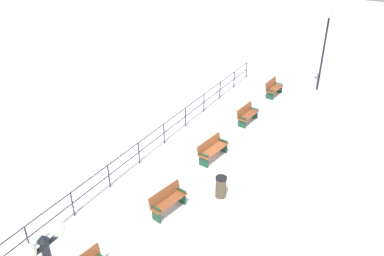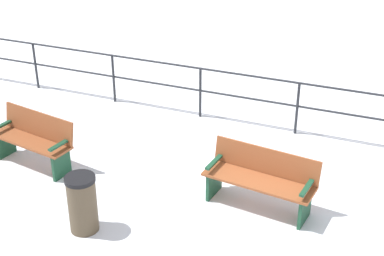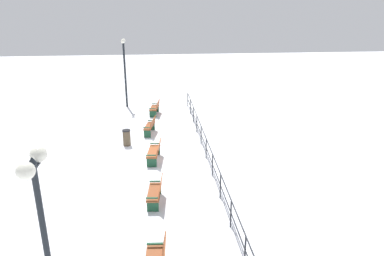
{
  "view_description": "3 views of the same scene",
  "coord_description": "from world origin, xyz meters",
  "px_view_note": "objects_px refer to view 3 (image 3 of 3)",
  "views": [
    {
      "loc": [
        6.26,
        -12.74,
        9.4
      ],
      "look_at": [
        -1.57,
        0.73,
        0.76
      ],
      "focal_mm": 36.57,
      "sensor_mm": 36.0,
      "label": 1
    },
    {
      "loc": [
        6.92,
        1.74,
        5.09
      ],
      "look_at": [
        -0.78,
        -1.33,
        0.75
      ],
      "focal_mm": 54.04,
      "sensor_mm": 36.0,
      "label": 2
    },
    {
      "loc": [
        -0.29,
        15.55,
        7.02
      ],
      "look_at": [
        -2.04,
        -0.97,
        1.25
      ],
      "focal_mm": 32.73,
      "sensor_mm": 36.0,
      "label": 3
    }
  ],
  "objects_px": {
    "lamppost_near": "(125,63)",
    "trash_bin": "(127,138)",
    "bench_third": "(155,151)",
    "bench_second": "(151,126)",
    "bench_fourth": "(156,192)",
    "lamppost_middle": "(41,216)",
    "bench_nearest": "(155,108)"
  },
  "relations": [
    {
      "from": "lamppost_middle",
      "to": "trash_bin",
      "type": "height_order",
      "value": "lamppost_middle"
    },
    {
      "from": "bench_nearest",
      "to": "bench_third",
      "type": "xyz_separation_m",
      "value": [
        0.07,
        7.67,
        -0.01
      ]
    },
    {
      "from": "lamppost_middle",
      "to": "bench_fourth",
      "type": "bearing_deg",
      "value": -108.81
    },
    {
      "from": "lamppost_middle",
      "to": "trash_bin",
      "type": "relative_size",
      "value": 5.35
    },
    {
      "from": "bench_fourth",
      "to": "trash_bin",
      "type": "distance_m",
      "value": 6.17
    },
    {
      "from": "bench_nearest",
      "to": "bench_second",
      "type": "height_order",
      "value": "bench_nearest"
    },
    {
      "from": "bench_fourth",
      "to": "bench_second",
      "type": "bearing_deg",
      "value": -82.83
    },
    {
      "from": "lamppost_near",
      "to": "lamppost_middle",
      "type": "relative_size",
      "value": 1.05
    },
    {
      "from": "bench_second",
      "to": "lamppost_middle",
      "type": "xyz_separation_m",
      "value": [
        1.78,
        13.65,
        2.94
      ]
    },
    {
      "from": "lamppost_near",
      "to": "trash_bin",
      "type": "xyz_separation_m",
      "value": [
        -0.53,
        7.82,
        -2.75
      ]
    },
    {
      "from": "lamppost_near",
      "to": "bench_second",
      "type": "bearing_deg",
      "value": 106.21
    },
    {
      "from": "bench_second",
      "to": "lamppost_near",
      "type": "distance_m",
      "value": 6.93
    },
    {
      "from": "bench_nearest",
      "to": "trash_bin",
      "type": "bearing_deg",
      "value": 82.77
    },
    {
      "from": "bench_nearest",
      "to": "lamppost_middle",
      "type": "height_order",
      "value": "lamppost_middle"
    },
    {
      "from": "lamppost_middle",
      "to": "bench_nearest",
      "type": "bearing_deg",
      "value": -96.8
    },
    {
      "from": "bench_second",
      "to": "trash_bin",
      "type": "relative_size",
      "value": 1.8
    },
    {
      "from": "lamppost_near",
      "to": "lamppost_middle",
      "type": "height_order",
      "value": "lamppost_near"
    },
    {
      "from": "bench_fourth",
      "to": "trash_bin",
      "type": "bearing_deg",
      "value": -70.56
    },
    {
      "from": "lamppost_near",
      "to": "bench_third",
      "type": "bearing_deg",
      "value": 101.43
    },
    {
      "from": "bench_third",
      "to": "lamppost_near",
      "type": "height_order",
      "value": "lamppost_near"
    },
    {
      "from": "bench_nearest",
      "to": "lamppost_near",
      "type": "bearing_deg",
      "value": -39.15
    },
    {
      "from": "bench_nearest",
      "to": "bench_fourth",
      "type": "height_order",
      "value": "bench_nearest"
    },
    {
      "from": "bench_fourth",
      "to": "bench_third",
      "type": "bearing_deg",
      "value": -84.41
    },
    {
      "from": "bench_second",
      "to": "trash_bin",
      "type": "xyz_separation_m",
      "value": [
        1.26,
        1.69,
        -0.05
      ]
    },
    {
      "from": "bench_nearest",
      "to": "lamppost_middle",
      "type": "relative_size",
      "value": 0.33
    },
    {
      "from": "bench_third",
      "to": "trash_bin",
      "type": "height_order",
      "value": "bench_third"
    },
    {
      "from": "bench_third",
      "to": "lamppost_middle",
      "type": "distance_m",
      "value": 10.45
    },
    {
      "from": "bench_second",
      "to": "bench_nearest",
      "type": "bearing_deg",
      "value": -84.17
    },
    {
      "from": "bench_fourth",
      "to": "lamppost_middle",
      "type": "height_order",
      "value": "lamppost_middle"
    },
    {
      "from": "lamppost_near",
      "to": "lamppost_middle",
      "type": "distance_m",
      "value": 19.78
    },
    {
      "from": "lamppost_near",
      "to": "trash_bin",
      "type": "relative_size",
      "value": 5.63
    },
    {
      "from": "bench_nearest",
      "to": "bench_fourth",
      "type": "distance_m",
      "value": 11.51
    }
  ]
}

